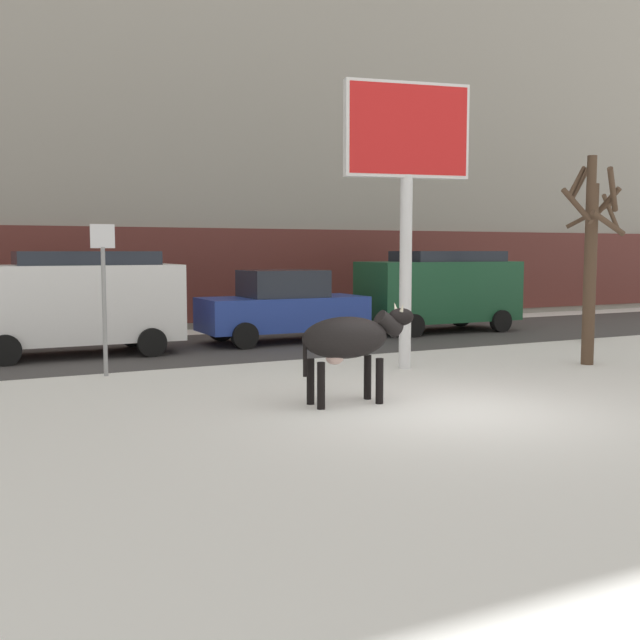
# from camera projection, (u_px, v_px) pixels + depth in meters

# --- Properties ---
(ground_plane) EXTENTS (120.00, 120.00, 0.00)m
(ground_plane) POSITION_uv_depth(u_px,v_px,m) (450.00, 410.00, 11.07)
(ground_plane) COLOR white
(road_strip) EXTENTS (60.00, 5.60, 0.01)m
(road_strip) POSITION_uv_depth(u_px,v_px,m) (243.00, 345.00, 18.59)
(road_strip) COLOR #423F3F
(road_strip) RESTS_ON ground
(building_facade) EXTENTS (44.00, 6.10, 13.00)m
(building_facade) POSITION_uv_depth(u_px,v_px,m) (161.00, 122.00, 24.44)
(building_facade) COLOR gray
(building_facade) RESTS_ON ground
(cow_black) EXTENTS (1.91, 0.66, 1.54)m
(cow_black) POSITION_uv_depth(u_px,v_px,m) (349.00, 339.00, 11.45)
(cow_black) COLOR black
(cow_black) RESTS_ON ground
(billboard) EXTENTS (2.51, 0.70, 5.56)m
(billboard) POSITION_uv_depth(u_px,v_px,m) (407.00, 148.00, 14.56)
(billboard) COLOR silver
(billboard) RESTS_ON ground
(car_white_van) EXTENTS (4.62, 2.16, 2.32)m
(car_white_van) POSITION_uv_depth(u_px,v_px,m) (75.00, 300.00, 16.71)
(car_white_van) COLOR white
(car_white_van) RESTS_ON ground
(car_blue_sedan) EXTENTS (4.22, 2.02, 1.84)m
(car_blue_sedan) POSITION_uv_depth(u_px,v_px,m) (283.00, 307.00, 19.20)
(car_blue_sedan) COLOR #233D9E
(car_blue_sedan) RESTS_ON ground
(car_darkgreen_van) EXTENTS (4.62, 2.16, 2.32)m
(car_darkgreen_van) POSITION_uv_depth(u_px,v_px,m) (440.00, 289.00, 21.71)
(car_darkgreen_van) COLOR #194C2D
(car_darkgreen_van) RESTS_ON ground
(pedestrian_near_billboard) EXTENTS (0.36, 0.24, 1.73)m
(pedestrian_near_billboard) POSITION_uv_depth(u_px,v_px,m) (91.00, 307.00, 19.66)
(pedestrian_near_billboard) COLOR #282833
(pedestrian_near_billboard) RESTS_ON ground
(pedestrian_by_cars) EXTENTS (0.36, 0.24, 1.73)m
(pedestrian_by_cars) POSITION_uv_depth(u_px,v_px,m) (90.00, 307.00, 19.65)
(pedestrian_by_cars) COLOR #282833
(pedestrian_by_cars) RESTS_ON ground
(pedestrian_far_left) EXTENTS (0.36, 0.24, 1.73)m
(pedestrian_far_left) POSITION_uv_depth(u_px,v_px,m) (406.00, 296.00, 24.06)
(pedestrian_far_left) COLOR #282833
(pedestrian_far_left) RESTS_ON ground
(bare_tree_left_lot) EXTENTS (1.40, 1.60, 4.73)m
(bare_tree_left_lot) POSITION_uv_depth(u_px,v_px,m) (590.00, 241.00, 19.24)
(bare_tree_left_lot) COLOR #4C3828
(bare_tree_left_lot) RESTS_ON ground
(bare_tree_right_lot) EXTENTS (1.06, 1.05, 3.97)m
(bare_tree_right_lot) POSITION_uv_depth(u_px,v_px,m) (592.00, 262.00, 15.31)
(bare_tree_right_lot) COLOR #4C3828
(bare_tree_right_lot) RESTS_ON ground
(street_sign) EXTENTS (0.44, 0.08, 2.82)m
(street_sign) POSITION_uv_depth(u_px,v_px,m) (104.00, 287.00, 13.93)
(street_sign) COLOR gray
(street_sign) RESTS_ON ground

